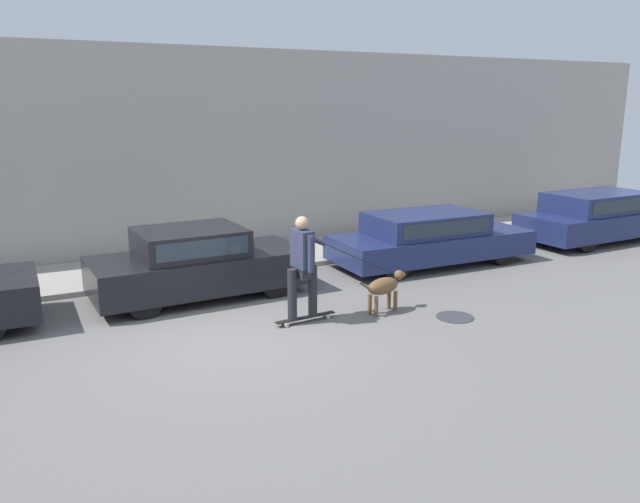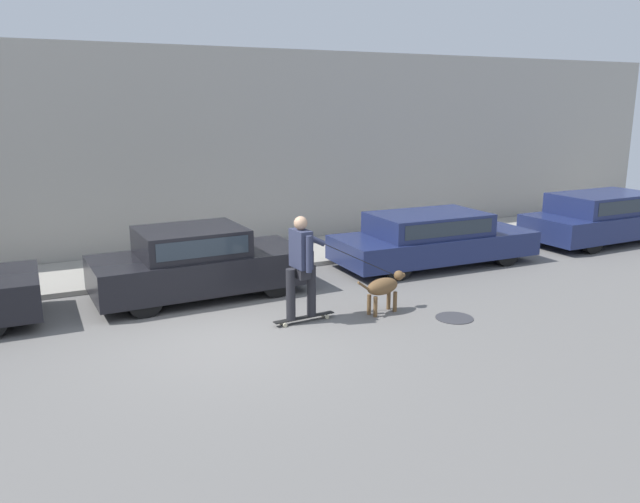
% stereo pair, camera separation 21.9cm
% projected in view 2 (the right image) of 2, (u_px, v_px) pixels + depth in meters
% --- Properties ---
extents(ground_plane, '(36.00, 36.00, 0.00)m').
position_uv_depth(ground_plane, '(233.00, 337.00, 9.73)').
color(ground_plane, slate).
extents(back_wall, '(32.00, 0.30, 4.84)m').
position_uv_depth(back_wall, '(149.00, 153.00, 14.37)').
color(back_wall, '#ADA89E').
rests_on(back_wall, ground_plane).
extents(sidewalk_curb, '(30.00, 2.47, 0.10)m').
position_uv_depth(sidewalk_curb, '(168.00, 267.00, 13.69)').
color(sidewalk_curb, '#A39E93').
rests_on(sidewalk_curb, ground_plane).
extents(parked_car_1, '(3.99, 1.85, 1.32)m').
position_uv_depth(parked_car_1, '(198.00, 263.00, 11.66)').
color(parked_car_1, black).
rests_on(parked_car_1, ground_plane).
extents(parked_car_2, '(4.60, 1.86, 1.19)m').
position_uv_depth(parked_car_2, '(432.00, 239.00, 13.93)').
color(parked_car_2, black).
rests_on(parked_car_2, ground_plane).
extents(parked_car_3, '(4.64, 1.89, 1.29)m').
position_uv_depth(parked_car_3, '(605.00, 218.00, 16.24)').
color(parked_car_3, black).
rests_on(parked_car_3, ground_plane).
extents(dog, '(1.07, 0.42, 0.70)m').
position_uv_depth(dog, '(384.00, 287.00, 10.75)').
color(dog, brown).
rests_on(dog, ground_plane).
extents(skateboarder, '(2.34, 0.63, 1.79)m').
position_uv_depth(skateboarder, '(302.00, 263.00, 10.14)').
color(skateboarder, beige).
rests_on(skateboarder, ground_plane).
extents(manhole_cover, '(0.64, 0.64, 0.01)m').
position_uv_depth(manhole_cover, '(454.00, 318.00, 10.56)').
color(manhole_cover, '#38383D').
rests_on(manhole_cover, ground_plane).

